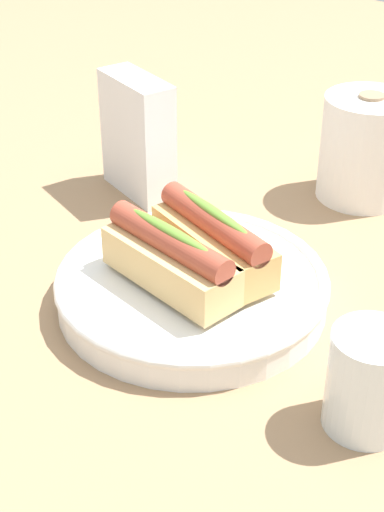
{
  "coord_description": "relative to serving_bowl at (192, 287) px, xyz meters",
  "views": [
    {
      "loc": [
        0.38,
        -0.5,
        0.46
      ],
      "look_at": [
        -0.01,
        -0.01,
        0.06
      ],
      "focal_mm": 54.01,
      "sensor_mm": 36.0,
      "label": 1
    }
  ],
  "objects": [
    {
      "name": "hotdog_back",
      "position": [
        0.01,
        0.03,
        0.04
      ],
      "size": [
        0.16,
        0.09,
        0.06
      ],
      "color": "tan",
      "rests_on": "serving_bowl"
    },
    {
      "name": "napkin_box",
      "position": [
        -0.2,
        0.15,
        0.06
      ],
      "size": [
        0.12,
        0.07,
        0.15
      ],
      "primitive_type": "cube",
      "rotation": [
        0.0,
        0.0,
        -0.3
      ],
      "color": "white",
      "rests_on": "ground_plane"
    },
    {
      "name": "water_glass",
      "position": [
        0.22,
        -0.05,
        0.02
      ],
      "size": [
        0.07,
        0.07,
        0.09
      ],
      "color": "white",
      "rests_on": "ground_plane"
    },
    {
      "name": "hotdog_front",
      "position": [
        -0.01,
        -0.03,
        0.04
      ],
      "size": [
        0.16,
        0.07,
        0.06
      ],
      "color": "#DBB270",
      "rests_on": "serving_bowl"
    },
    {
      "name": "ground_plane",
      "position": [
        0.01,
        0.01,
        -0.02
      ],
      "size": [
        2.4,
        2.4,
        0.0
      ],
      "primitive_type": "plane",
      "color": "#9E7A56"
    },
    {
      "name": "paper_towel_roll",
      "position": [
        0.02,
        0.31,
        0.05
      ],
      "size": [
        0.11,
        0.11,
        0.13
      ],
      "color": "white",
      "rests_on": "ground_plane"
    },
    {
      "name": "serving_bowl",
      "position": [
        0.0,
        0.0,
        0.0
      ],
      "size": [
        0.27,
        0.27,
        0.04
      ],
      "color": "white",
      "rests_on": "ground_plane"
    }
  ]
}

